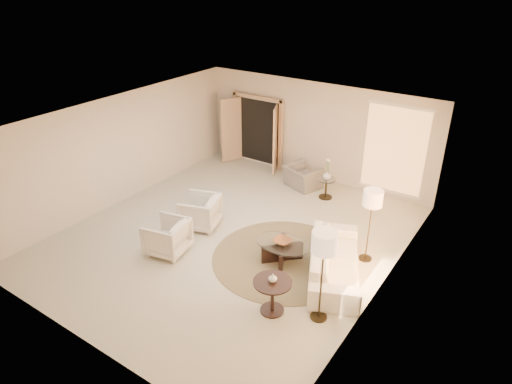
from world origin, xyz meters
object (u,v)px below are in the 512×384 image
Objects in this scene: bowl at (283,241)px; side_vase at (327,175)px; accent_chair at (303,173)px; end_vase at (273,278)px; coffee_table at (282,250)px; floor_lamp_near at (373,201)px; floor_lamp_far at (324,246)px; side_table at (326,186)px; armchair_left at (200,210)px; sofa at (335,260)px; armchair_right at (167,235)px; end_table at (272,291)px.

side_vase reaches higher than bowl.
end_vase is (2.04, -4.82, 0.33)m from accent_chair.
coffee_table is at bearing -80.36° from side_vase.
floor_lamp_far reaches higher than floor_lamp_near.
side_table is at bearing 114.83° from floor_lamp_far.
end_vase is at bearing -65.41° from bowl.
accent_chair is 0.70× the size of coffee_table.
sofa is at bearing 72.05° from armchair_left.
armchair_left is 1.56× the size of side_table.
sofa is at bearing -60.90° from side_table.
armchair_right is 0.51× the size of floor_lamp_near.
end_vase is (0.00, -0.00, 0.28)m from end_table.
floor_lamp_near is (2.83, -2.33, 0.98)m from accent_chair.
side_vase is (-1.20, 4.59, 0.21)m from end_table.
end_table is at bearing -75.41° from side_table.
side_vase is (-1.98, 2.10, -0.74)m from floor_lamp_near.
bowl is at bearing 104.91° from armchair_right.
end_vase reaches higher than side_table.
side_vase is (1.71, 4.26, 0.24)m from armchair_right.
end_table reaches higher than bowl.
accent_chair is (0.86, 4.49, -0.01)m from armchair_right.
sofa is 4.08m from accent_chair.
armchair_left is 4.03m from floor_lamp_near.
floor_lamp_far is 4.79m from side_vase.
armchair_left is 1.03× the size of armchair_right.
sofa is at bearing 73.88° from end_table.
sofa is 2.83× the size of armchair_left.
accent_chair is at bearing 164.89° from side_table.
end_vase reaches higher than sofa.
floor_lamp_near is 7.41× the size of side_vase.
armchair_right is 4.39m from floor_lamp_near.
sofa is 1.49× the size of floor_lamp_near.
floor_lamp_far reaches higher than sofa.
floor_lamp_far is (0.78, 0.32, 1.06)m from end_table.
end_table is 4.34× the size of end_vase.
end_table is at bearing -107.43° from floor_lamp_near.
end_table is 1.89× the size of bowl.
armchair_right is at bearing 179.69° from floor_lamp_far.
sofa is 1.37× the size of floor_lamp_far.
bowl is at bearing 68.28° from armchair_left.
armchair_left is at bearing 92.85° from accent_chair.
armchair_right is at bearing -149.64° from floor_lamp_near.
sofa is 11.03× the size of side_vase.
sofa is 1.14m from coffee_table.
accent_chair is 3.79m from floor_lamp_near.
armchair_left reaches higher than side_table.
armchair_left is 1.24m from armchair_right.
bowl is at bearing -80.36° from side_table.
end_vase is at bearing 132.51° from accent_chair.
end_vase is (-0.78, -0.32, -0.78)m from floor_lamp_far.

